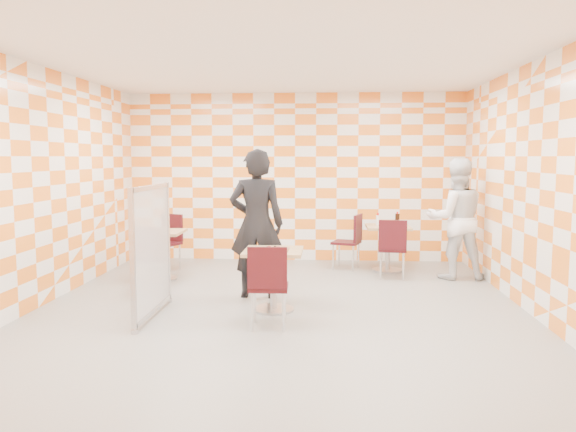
% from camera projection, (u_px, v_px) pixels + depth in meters
% --- Properties ---
extents(room_shell, '(7.00, 7.00, 7.00)m').
position_uv_depth(room_shell, '(282.00, 186.00, 7.15)').
color(room_shell, gray).
rests_on(room_shell, ground).
extents(main_table, '(0.70, 0.70, 0.75)m').
position_uv_depth(main_table, '(273.00, 269.00, 6.80)').
color(main_table, tan).
rests_on(main_table, ground).
extents(second_table, '(0.70, 0.70, 0.75)m').
position_uv_depth(second_table, '(388.00, 240.00, 9.17)').
color(second_table, tan).
rests_on(second_table, ground).
extents(empty_table, '(0.70, 0.70, 0.75)m').
position_uv_depth(empty_table, '(160.00, 247.00, 8.53)').
color(empty_table, tan).
rests_on(empty_table, ground).
extents(chair_main_front, '(0.43, 0.44, 0.92)m').
position_uv_depth(chair_main_front, '(268.00, 281.00, 6.03)').
color(chair_main_front, '#380B11').
rests_on(chair_main_front, ground).
extents(chair_second_front, '(0.47, 0.47, 0.92)m').
position_uv_depth(chair_second_front, '(392.00, 244.00, 8.54)').
color(chair_second_front, '#380B11').
rests_on(chair_second_front, ground).
extents(chair_second_side, '(0.54, 0.53, 0.92)m').
position_uv_depth(chair_second_side, '(352.00, 237.00, 9.29)').
color(chair_second_side, '#380B11').
rests_on(chair_second_side, ground).
extents(chair_empty_near, '(0.47, 0.48, 0.92)m').
position_uv_depth(chair_empty_near, '(149.00, 253.00, 7.72)').
color(chair_empty_near, '#380B11').
rests_on(chair_empty_near, ground).
extents(chair_empty_far, '(0.56, 0.56, 0.92)m').
position_uv_depth(chair_empty_far, '(168.00, 237.00, 9.26)').
color(chair_empty_far, '#380B11').
rests_on(chair_empty_far, ground).
extents(partition, '(0.08, 1.38, 1.55)m').
position_uv_depth(partition, '(152.00, 250.00, 6.50)').
color(partition, white).
rests_on(partition, ground).
extents(man_dark, '(0.74, 0.50, 1.97)m').
position_uv_depth(man_dark, '(257.00, 224.00, 7.42)').
color(man_dark, black).
rests_on(man_dark, ground).
extents(man_white, '(0.93, 0.74, 1.85)m').
position_uv_depth(man_white, '(456.00, 219.00, 8.59)').
color(man_white, white).
rests_on(man_white, ground).
extents(pizza_on_foil, '(0.40, 0.40, 0.04)m').
position_uv_depth(pizza_on_foil, '(273.00, 249.00, 6.75)').
color(pizza_on_foil, silver).
rests_on(pizza_on_foil, main_table).
extents(sport_bottle, '(0.06, 0.06, 0.20)m').
position_uv_depth(sport_bottle, '(378.00, 220.00, 9.25)').
color(sport_bottle, white).
rests_on(sport_bottle, second_table).
extents(soda_bottle, '(0.07, 0.07, 0.23)m').
position_uv_depth(soda_bottle, '(397.00, 220.00, 9.13)').
color(soda_bottle, black).
rests_on(soda_bottle, second_table).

